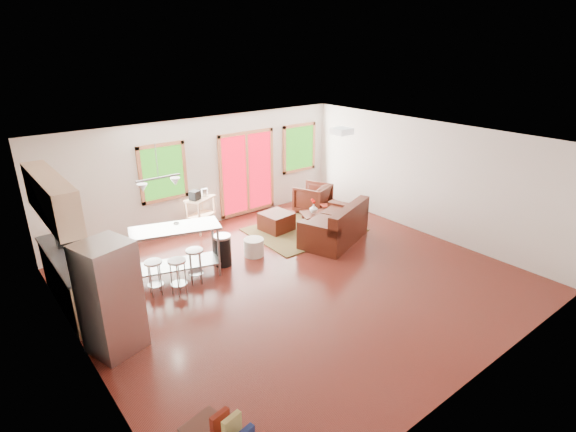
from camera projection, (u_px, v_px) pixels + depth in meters
floor at (298, 280)px, 8.47m from camera, size 7.50×7.00×0.02m
ceiling at (299, 143)px, 7.51m from camera, size 7.50×7.00×0.02m
back_wall at (203, 173)px, 10.55m from camera, size 7.50×0.02×2.60m
left_wall at (75, 281)px, 5.81m from camera, size 0.02×7.00×2.60m
right_wall at (426, 178)px, 10.17m from camera, size 0.02×7.00×2.60m
front_wall at (483, 298)px, 5.43m from camera, size 7.50×0.02×2.60m
window_left at (163, 173)px, 9.86m from camera, size 1.10×0.05×1.30m
french_doors at (247, 173)px, 11.28m from camera, size 1.60×0.05×2.10m
window_right at (299, 148)px, 12.12m from camera, size 1.10×0.05×1.30m
rug at (304, 230)px, 10.67m from camera, size 2.51×1.96×0.02m
loveseat at (336, 227)px, 9.96m from camera, size 1.90×1.47×0.89m
coffee_table at (320, 215)px, 10.76m from camera, size 1.03×0.83×0.36m
armchair at (313, 197)px, 11.67m from camera, size 1.02×0.99×0.82m
ottoman at (276, 222)px, 10.59m from camera, size 0.72×0.72×0.44m
pouf at (254, 247)px, 9.37m from camera, size 0.43×0.43×0.37m
vase at (314, 208)px, 10.60m from camera, size 0.25×0.25×0.34m
book at (322, 201)px, 10.99m from camera, size 0.19×0.09×0.26m
cabinets at (68, 255)px, 7.35m from camera, size 0.64×2.24×2.30m
refrigerator at (111, 298)px, 6.29m from camera, size 0.83×0.82×1.69m
island at (176, 243)px, 8.32m from camera, size 1.73×1.09×1.02m
cup at (176, 224)px, 8.39m from camera, size 0.12×0.10×0.11m
bar_stool_a at (154, 270)px, 7.81m from camera, size 0.36×0.36×0.65m
bar_stool_b at (178, 269)px, 7.82m from camera, size 0.39×0.39×0.67m
bar_stool_c at (195, 258)px, 8.19m from camera, size 0.40×0.40×0.67m
trash_can at (223, 250)px, 8.92m from camera, size 0.43×0.43×0.64m
kitchen_cart at (200, 202)px, 10.40m from camera, size 0.80×0.68×1.03m
ceiling_flush at (342, 131)px, 8.91m from camera, size 0.35×0.35×0.12m
pendant_light at (159, 184)px, 7.77m from camera, size 0.80×0.18×0.79m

